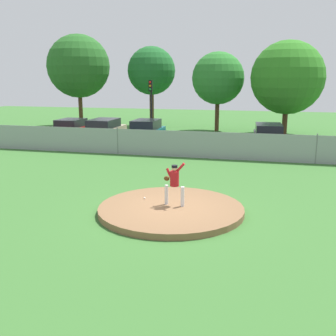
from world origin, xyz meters
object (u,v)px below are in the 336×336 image
object	(u,v)px
pitcher_youth	(174,181)
traffic_light_near	(151,98)
traffic_cone_orange	(205,139)
parked_car_champagne	(104,131)
parked_car_teal	(146,133)
baseball	(145,198)
parked_car_red	(71,130)
parked_car_charcoal	(268,136)

from	to	relation	value
pitcher_youth	traffic_light_near	world-z (taller)	traffic_light_near
traffic_cone_orange	traffic_light_near	xyz separation A→B (m)	(-4.88, 2.28, 2.84)
pitcher_youth	parked_car_champagne	bearing A→B (deg)	121.78
parked_car_teal	parked_car_champagne	bearing A→B (deg)	179.04
pitcher_youth	traffic_light_near	size ratio (longest dim) A/B	0.35
traffic_cone_orange	baseball	bearing A→B (deg)	-89.60
parked_car_red	traffic_cone_orange	xyz separation A→B (m)	(10.20, 1.46, -0.51)
pitcher_youth	parked_car_teal	bearing A→B (deg)	111.08
parked_car_red	parked_car_charcoal	bearing A→B (deg)	0.54
parked_car_champagne	traffic_light_near	distance (m)	5.38
pitcher_youth	parked_car_red	world-z (taller)	pitcher_youth
parked_car_charcoal	traffic_light_near	size ratio (longest dim) A/B	1.03
parked_car_charcoal	parked_car_champagne	bearing A→B (deg)	-176.92
traffic_light_near	parked_car_red	bearing A→B (deg)	-144.91
parked_car_champagne	baseball	bearing A→B (deg)	-61.30
pitcher_youth	parked_car_teal	xyz separation A→B (m)	(-5.36, 13.91, -0.30)
pitcher_youth	parked_car_red	bearing A→B (deg)	128.66
parked_car_teal	parked_car_charcoal	bearing A→B (deg)	4.62
parked_car_red	traffic_light_near	bearing A→B (deg)	35.09
baseball	pitcher_youth	bearing A→B (deg)	-20.24
baseball	parked_car_charcoal	world-z (taller)	parked_car_charcoal
baseball	traffic_cone_orange	bearing A→B (deg)	90.40
baseball	parked_car_charcoal	xyz separation A→B (m)	(4.46, 14.14, 0.52)
parked_car_charcoal	traffic_light_near	distance (m)	10.38
baseball	traffic_cone_orange	distance (m)	15.46
baseball	parked_car_charcoal	size ratio (longest dim) A/B	0.02
baseball	parked_car_teal	xyz separation A→B (m)	(-4.10, 13.45, 0.58)
parked_car_teal	traffic_light_near	distance (m)	4.94
traffic_cone_orange	parked_car_teal	bearing A→B (deg)	-153.27
parked_car_champagne	parked_car_charcoal	distance (m)	11.87
pitcher_youth	parked_car_charcoal	bearing A→B (deg)	77.64
pitcher_youth	parked_car_champagne	xyz separation A→B (m)	(-8.66, 13.97, -0.30)
pitcher_youth	parked_car_teal	distance (m)	14.91
pitcher_youth	traffic_cone_orange	world-z (taller)	pitcher_youth
pitcher_youth	parked_car_teal	world-z (taller)	pitcher_youth
parked_car_teal	traffic_cone_orange	distance (m)	4.50
parked_car_red	parked_car_teal	world-z (taller)	parked_car_teal
parked_car_red	traffic_cone_orange	size ratio (longest dim) A/B	7.50
baseball	parked_car_champagne	distance (m)	15.40
pitcher_youth	parked_car_charcoal	xyz separation A→B (m)	(3.20, 14.61, -0.36)
parked_car_red	parked_car_champagne	world-z (taller)	parked_car_champagne
parked_car_champagne	pitcher_youth	bearing A→B (deg)	-58.22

